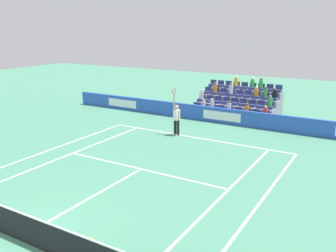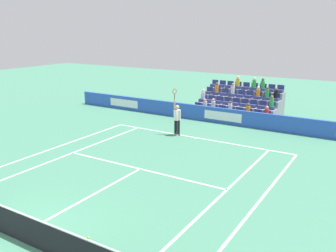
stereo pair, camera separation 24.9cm
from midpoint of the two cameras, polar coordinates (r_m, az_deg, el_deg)
ground_plane at (r=12.17m, az=-23.09°, el=-15.97°), size 80.00×80.00×0.00m
line_baseline at (r=20.69m, az=4.11°, el=-1.83°), size 10.97×0.10×0.01m
line_service at (r=16.24m, az=-4.70°, el=-6.72°), size 8.23×0.10×0.01m
line_centre_service at (r=13.99m, az=-12.42°, el=-10.81°), size 0.10×6.40×0.01m
line_singles_sideline_left at (r=18.50m, az=-16.03°, el=-4.50°), size 0.10×11.89×0.01m
line_singles_sideline_right at (r=14.05m, az=8.26°, el=-10.48°), size 0.10×11.89×0.01m
line_doubles_sideline_left at (r=19.48m, az=-18.81°, el=-3.73°), size 0.10×11.89×0.01m
line_doubles_sideline_right at (r=13.65m, az=13.68°, el=-11.58°), size 0.10×11.89×0.01m
line_centre_mark at (r=20.61m, az=3.99°, el=-1.90°), size 0.10×0.20×0.01m
sponsor_barrier at (r=23.84m, az=8.18°, el=1.60°), size 24.16×0.22×1.01m
tennis_net at (r=11.93m, az=-23.34°, el=-13.93°), size 11.97×0.10×1.07m
tennis_player at (r=20.88m, az=1.00°, el=1.18°), size 0.51×0.42×2.85m
stadium_stand at (r=26.47m, az=10.67°, el=3.26°), size 5.58×3.80×2.61m
loose_tennis_ball at (r=11.50m, az=-12.45°, el=-16.76°), size 0.07×0.07×0.07m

